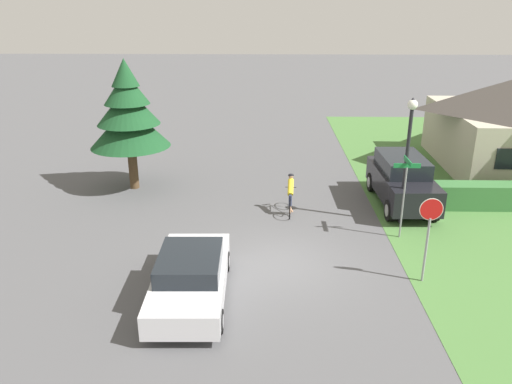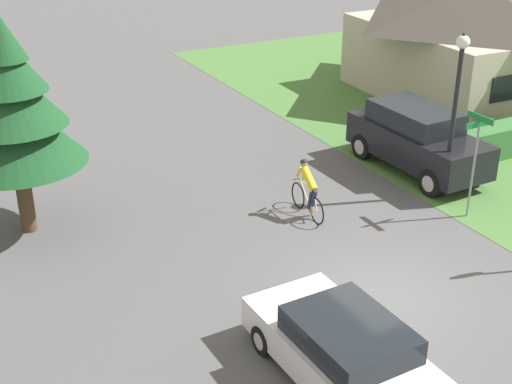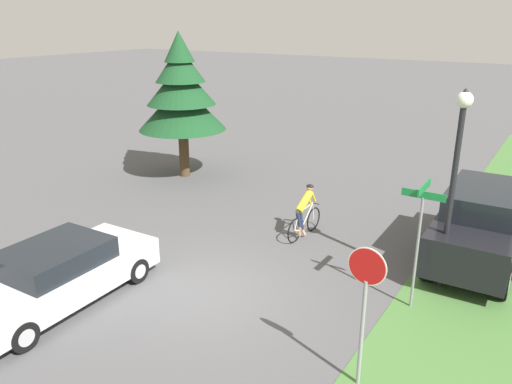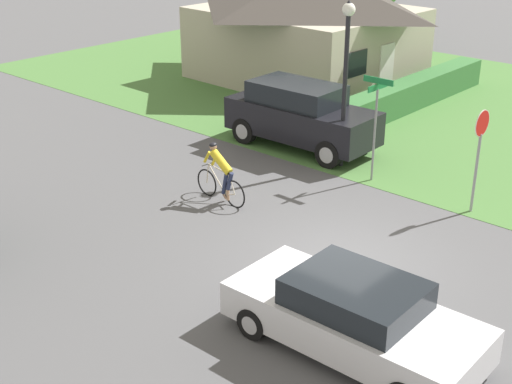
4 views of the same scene
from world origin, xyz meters
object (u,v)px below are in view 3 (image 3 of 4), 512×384
cyclist (304,212)px  street_lamp (456,160)px  sedan_left_lane (58,274)px  conifer_tall_near (181,93)px  parked_suv_right (479,225)px  street_name_sign (420,224)px  stop_sign (365,292)px

cyclist → street_lamp: 4.79m
sedan_left_lane → cyclist: (2.98, 6.12, 0.07)m
cyclist → sedan_left_lane: bearing=157.7°
cyclist → conifer_tall_near: (-6.79, 2.69, 2.59)m
parked_suv_right → conifer_tall_near: bearing=80.3°
sedan_left_lane → street_name_sign: street_name_sign is taller
street_name_sign → cyclist: bearing=150.7°
street_lamp → street_name_sign: (-0.32, -1.25, -1.15)m
cyclist → street_lamp: (4.06, -0.85, 2.39)m
street_lamp → street_name_sign: street_lamp is taller
cyclist → parked_suv_right: (4.51, 1.02, 0.28)m
street_lamp → conifer_tall_near: size_ratio=0.83×
street_name_sign → parked_suv_right: bearing=76.3°
sedan_left_lane → cyclist: cyclist is taller
conifer_tall_near → cyclist: bearing=-21.6°
street_name_sign → conifer_tall_near: size_ratio=0.51×
street_name_sign → conifer_tall_near: (-10.54, 4.79, 1.35)m
cyclist → street_name_sign: (3.75, -2.10, 1.23)m
parked_suv_right → conifer_tall_near: size_ratio=0.85×
conifer_tall_near → street_lamp: bearing=-18.0°
parked_suv_right → street_lamp: size_ratio=1.01×
sedan_left_lane → stop_sign: 6.85m
parked_suv_right → street_lamp: street_lamp is taller
stop_sign → street_lamp: street_lamp is taller
stop_sign → conifer_tall_near: bearing=-34.7°
sedan_left_lane → street_lamp: bearing=-54.6°
parked_suv_right → street_name_sign: bearing=165.0°
parked_suv_right → street_name_sign: size_ratio=1.65×
parked_suv_right → conifer_tall_near: 11.65m
conifer_tall_near → street_name_sign: bearing=-24.4°
stop_sign → street_name_sign: 2.97m
street_lamp → street_name_sign: 1.73m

